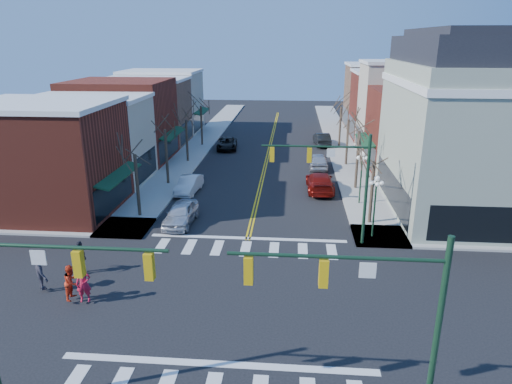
% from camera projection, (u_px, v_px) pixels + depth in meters
% --- Properties ---
extents(ground, '(160.00, 160.00, 0.00)m').
position_uv_depth(ground, '(233.00, 302.00, 22.89)').
color(ground, black).
rests_on(ground, ground).
extents(sidewalk_left, '(3.50, 70.00, 0.15)m').
position_uv_depth(sidewalk_left, '(167.00, 180.00, 42.44)').
color(sidewalk_left, '#9E9B93').
rests_on(sidewalk_left, ground).
extents(sidewalk_right, '(3.50, 70.00, 0.15)m').
position_uv_depth(sidewalk_right, '(358.00, 185.00, 41.08)').
color(sidewalk_right, '#9E9B93').
rests_on(sidewalk_right, ground).
extents(bldg_left_brick_a, '(10.00, 8.50, 8.00)m').
position_uv_depth(bldg_left_brick_a, '(46.00, 160.00, 33.92)').
color(bldg_left_brick_a, maroon).
rests_on(bldg_left_brick_a, ground).
extents(bldg_left_stucco_a, '(10.00, 7.00, 7.50)m').
position_uv_depth(bldg_left_stucco_a, '(91.00, 141.00, 41.32)').
color(bldg_left_stucco_a, '#B9B099').
rests_on(bldg_left_stucco_a, ground).
extents(bldg_left_brick_b, '(10.00, 9.00, 8.50)m').
position_uv_depth(bldg_left_brick_b, '(122.00, 121.00, 48.72)').
color(bldg_left_brick_b, maroon).
rests_on(bldg_left_brick_b, ground).
extents(bldg_left_tan, '(10.00, 7.50, 7.80)m').
position_uv_depth(bldg_left_tan, '(146.00, 113.00, 56.63)').
color(bldg_left_tan, '#8B654C').
rests_on(bldg_left_tan, ground).
extents(bldg_left_stucco_b, '(10.00, 8.00, 8.20)m').
position_uv_depth(bldg_left_stucco_b, '(163.00, 103.00, 63.89)').
color(bldg_left_stucco_b, '#B9B099').
rests_on(bldg_left_stucco_b, ground).
extents(bldg_right_brick_a, '(10.00, 8.50, 8.00)m').
position_uv_depth(bldg_right_brick_a, '(423.00, 131.00, 44.74)').
color(bldg_right_brick_a, maroon).
rests_on(bldg_right_brick_a, ground).
extents(bldg_right_stucco, '(10.00, 7.00, 10.00)m').
position_uv_depth(bldg_right_stucco, '(406.00, 109.00, 51.75)').
color(bldg_right_stucco, '#B9B099').
rests_on(bldg_right_stucco, ground).
extents(bldg_right_brick_b, '(10.00, 8.00, 8.50)m').
position_uv_depth(bldg_right_brick_b, '(392.00, 107.00, 59.07)').
color(bldg_right_brick_b, maroon).
rests_on(bldg_right_brick_b, ground).
extents(bldg_right_tan, '(10.00, 8.00, 9.00)m').
position_uv_depth(bldg_right_tan, '(381.00, 97.00, 66.55)').
color(bldg_right_tan, '#8B654C').
rests_on(bldg_right_tan, ground).
extents(victorian_corner, '(12.25, 14.25, 13.30)m').
position_uv_depth(victorian_corner, '(482.00, 124.00, 33.19)').
color(victorian_corner, '#949E89').
rests_on(victorian_corner, ground).
extents(traffic_mast_near_left, '(6.60, 0.28, 7.20)m').
position_uv_depth(traffic_mast_near_left, '(32.00, 293.00, 14.83)').
color(traffic_mast_near_left, '#14331E').
rests_on(traffic_mast_near_left, ground).
extents(traffic_mast_near_right, '(6.60, 0.28, 7.20)m').
position_uv_depth(traffic_mast_near_right, '(378.00, 309.00, 13.97)').
color(traffic_mast_near_right, '#14331E').
rests_on(traffic_mast_near_right, ground).
extents(traffic_mast_far_right, '(6.60, 0.28, 7.20)m').
position_uv_depth(traffic_mast_far_right, '(337.00, 174.00, 27.95)').
color(traffic_mast_far_right, '#14331E').
rests_on(traffic_mast_far_right, ground).
extents(lamppost_corner, '(0.36, 0.36, 4.33)m').
position_uv_depth(lamppost_corner, '(375.00, 196.00, 29.34)').
color(lamppost_corner, '#14331E').
rests_on(lamppost_corner, ground).
extents(lamppost_midblock, '(0.36, 0.36, 4.33)m').
position_uv_depth(lamppost_midblock, '(362.00, 169.00, 35.48)').
color(lamppost_midblock, '#14331E').
rests_on(lamppost_midblock, ground).
extents(tree_left_a, '(0.24, 0.24, 4.76)m').
position_uv_depth(tree_left_a, '(137.00, 186.00, 33.17)').
color(tree_left_a, '#382B21').
rests_on(tree_left_a, ground).
extents(tree_left_b, '(0.24, 0.24, 5.04)m').
position_uv_depth(tree_left_b, '(167.00, 158.00, 40.69)').
color(tree_left_b, '#382B21').
rests_on(tree_left_b, ground).
extents(tree_left_c, '(0.24, 0.24, 4.55)m').
position_uv_depth(tree_left_c, '(187.00, 141.00, 48.33)').
color(tree_left_c, '#382B21').
rests_on(tree_left_c, ground).
extents(tree_left_d, '(0.24, 0.24, 4.90)m').
position_uv_depth(tree_left_d, '(202.00, 126.00, 55.83)').
color(tree_left_d, '#382B21').
rests_on(tree_left_d, ground).
extents(tree_right_a, '(0.24, 0.24, 4.62)m').
position_uv_depth(tree_right_a, '(372.00, 193.00, 31.90)').
color(tree_right_a, '#382B21').
rests_on(tree_right_a, ground).
extents(tree_right_b, '(0.24, 0.24, 5.18)m').
position_uv_depth(tree_right_b, '(357.00, 161.00, 39.36)').
color(tree_right_b, '#382B21').
rests_on(tree_right_b, ground).
extents(tree_right_c, '(0.24, 0.24, 4.83)m').
position_uv_depth(tree_right_c, '(347.00, 143.00, 46.98)').
color(tree_right_c, '#382B21').
rests_on(tree_right_c, ground).
extents(tree_right_d, '(0.24, 0.24, 4.97)m').
position_uv_depth(tree_right_d, '(340.00, 128.00, 54.52)').
color(tree_right_d, '#382B21').
rests_on(tree_right_d, ground).
extents(car_left_near, '(2.04, 4.66, 1.56)m').
position_uv_depth(car_left_near, '(181.00, 213.00, 32.42)').
color(car_left_near, silver).
rests_on(car_left_near, ground).
extents(car_left_mid, '(1.82, 4.40, 1.42)m').
position_uv_depth(car_left_mid, '(189.00, 185.00, 39.09)').
color(car_left_mid, silver).
rests_on(car_left_mid, ground).
extents(car_left_far, '(2.72, 5.11, 1.37)m').
position_uv_depth(car_left_far, '(227.00, 144.00, 54.59)').
color(car_left_far, black).
rests_on(car_left_far, ground).
extents(car_right_near, '(2.40, 5.58, 1.60)m').
position_uv_depth(car_right_near, '(320.00, 182.00, 39.52)').
color(car_right_near, maroon).
rests_on(car_right_near, ground).
extents(car_right_mid, '(1.91, 4.66, 1.58)m').
position_uv_depth(car_right_mid, '(318.00, 161.00, 46.41)').
color(car_right_mid, silver).
rests_on(car_right_mid, ground).
extents(car_right_far, '(2.14, 4.92, 1.57)m').
position_uv_depth(car_right_far, '(322.00, 139.00, 56.50)').
color(car_right_far, black).
rests_on(car_right_far, ground).
extents(pedestrian_red_a, '(0.81, 0.63, 1.96)m').
position_uv_depth(pedestrian_red_a, '(84.00, 283.00, 22.44)').
color(pedestrian_red_a, red).
rests_on(pedestrian_red_a, sidewalk_left).
extents(pedestrian_red_b, '(0.72, 0.91, 1.83)m').
position_uv_depth(pedestrian_red_b, '(72.00, 282.00, 22.71)').
color(pedestrian_red_b, red).
rests_on(pedestrian_red_b, sidewalk_left).
extents(pedestrian_dark_a, '(1.10, 1.01, 1.80)m').
position_uv_depth(pedestrian_dark_a, '(81.00, 256.00, 25.44)').
color(pedestrian_dark_a, black).
rests_on(pedestrian_dark_a, sidewalk_left).
extents(pedestrian_dark_b, '(1.42, 1.41, 1.97)m').
position_uv_depth(pedestrian_dark_b, '(41.00, 272.00, 23.56)').
color(pedestrian_dark_b, black).
rests_on(pedestrian_dark_b, sidewalk_left).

